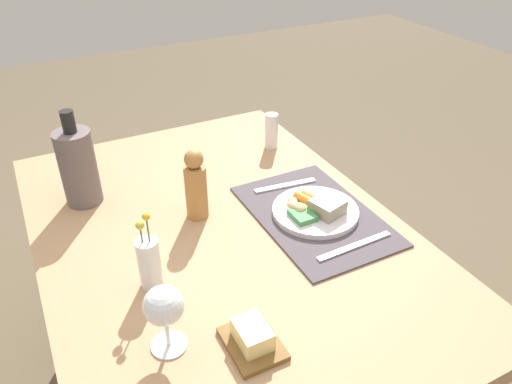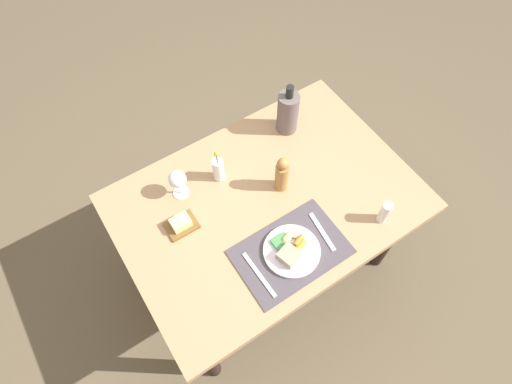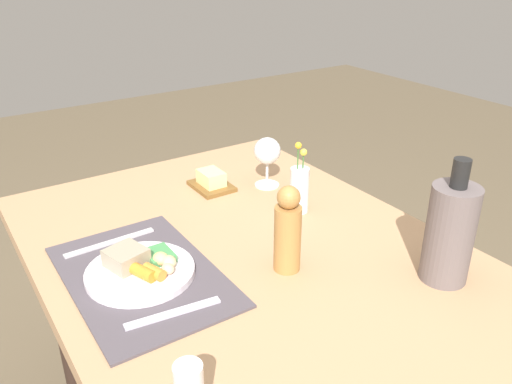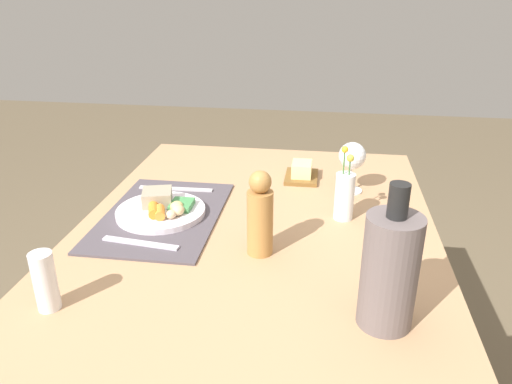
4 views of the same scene
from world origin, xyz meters
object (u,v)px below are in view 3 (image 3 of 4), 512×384
at_px(knife, 173,313).
at_px(butter_dish, 211,181).
at_px(dinner_plate, 141,268).
at_px(cooler_bottle, 450,232).
at_px(dining_table, 254,286).
at_px(fork, 110,243).
at_px(pepper_mill, 288,231).
at_px(flower_vase, 299,189).
at_px(wine_glass, 267,152).

distance_m(knife, butter_dish, 0.59).
height_order(dinner_plate, butter_dish, dinner_plate).
relative_size(dinner_plate, cooler_bottle, 0.85).
bearing_deg(dining_table, cooler_bottle, 43.27).
xyz_separation_m(fork, pepper_mill, (0.31, 0.29, 0.09)).
bearing_deg(pepper_mill, fork, -136.51).
height_order(dining_table, flower_vase, flower_vase).
relative_size(dinner_plate, butter_dish, 1.80).
bearing_deg(butter_dish, knife, -36.18).
bearing_deg(wine_glass, flower_vase, -6.96).
bearing_deg(dinner_plate, flower_vase, 96.96).
bearing_deg(flower_vase, dinner_plate, -83.04).
bearing_deg(fork, cooler_bottle, 44.94).
distance_m(pepper_mill, butter_dish, 0.47).
distance_m(dining_table, cooler_bottle, 0.47).
xyz_separation_m(knife, flower_vase, (-0.22, 0.47, 0.06)).
distance_m(dinner_plate, fork, 0.16).
bearing_deg(fork, pepper_mill, 41.88).
distance_m(butter_dish, flower_vase, 0.29).
relative_size(fork, flower_vase, 1.11).
relative_size(dinner_plate, pepper_mill, 1.16).
relative_size(dining_table, butter_dish, 9.93).
xyz_separation_m(dining_table, pepper_mill, (0.09, 0.03, 0.19)).
bearing_deg(flower_vase, dining_table, -62.66).
xyz_separation_m(dinner_plate, fork, (-0.16, -0.01, -0.01)).
bearing_deg(dinner_plate, fork, -175.61).
bearing_deg(flower_vase, wine_glass, 173.04).
relative_size(dinner_plate, flower_vase, 1.18).
bearing_deg(fork, dining_table, 48.94).
xyz_separation_m(dining_table, dinner_plate, (-0.06, -0.25, 0.11)).
bearing_deg(knife, pepper_mill, 99.50).
relative_size(dining_table, cooler_bottle, 4.69).
relative_size(pepper_mill, wine_glass, 1.34).
distance_m(flower_vase, cooler_bottle, 0.43).
bearing_deg(fork, flower_vase, 76.19).
bearing_deg(pepper_mill, flower_vase, 136.96).
relative_size(knife, pepper_mill, 0.95).
bearing_deg(dining_table, dinner_plate, -102.45).
relative_size(fork, wine_glass, 1.46).
height_order(wine_glass, cooler_bottle, cooler_bottle).
bearing_deg(butter_dish, pepper_mill, -8.23).
distance_m(wine_glass, cooler_bottle, 0.60).
bearing_deg(dining_table, knife, -67.49).
bearing_deg(butter_dish, cooler_bottle, 15.81).
bearing_deg(dinner_plate, knife, -0.10).
relative_size(butter_dish, cooler_bottle, 0.47).
height_order(dinner_plate, wine_glass, wine_glass).
relative_size(dining_table, dinner_plate, 5.53).
height_order(butter_dish, wine_glass, wine_glass).
height_order(dinner_plate, pepper_mill, pepper_mill).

